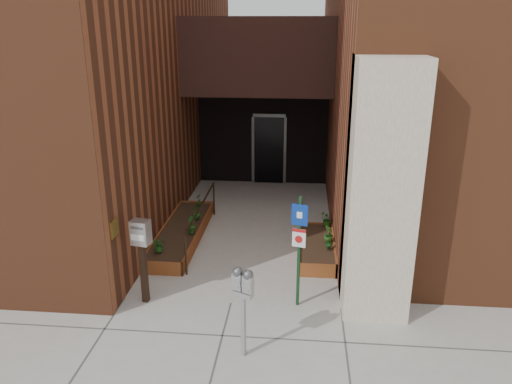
# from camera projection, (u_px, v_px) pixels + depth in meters

# --- Properties ---
(ground) EXTENTS (80.00, 80.00, 0.00)m
(ground) POSITION_uv_depth(u_px,v_px,m) (231.00, 303.00, 9.14)
(ground) COLOR #9E9991
(ground) RESTS_ON ground
(architecture) EXTENTS (20.00, 14.60, 10.00)m
(architecture) POSITION_uv_depth(u_px,v_px,m) (256.00, 17.00, 14.01)
(architecture) COLOR brown
(architecture) RESTS_ON ground
(planter_left) EXTENTS (0.90, 3.60, 0.30)m
(planter_left) POSITION_uv_depth(u_px,v_px,m) (182.00, 234.00, 11.77)
(planter_left) COLOR brown
(planter_left) RESTS_ON ground
(planter_right) EXTENTS (0.80, 2.20, 0.30)m
(planter_right) POSITION_uv_depth(u_px,v_px,m) (316.00, 248.00, 11.02)
(planter_right) COLOR brown
(planter_right) RESTS_ON ground
(handrail) EXTENTS (0.04, 3.34, 0.90)m
(handrail) POSITION_uv_depth(u_px,v_px,m) (201.00, 211.00, 11.48)
(handrail) COLOR black
(handrail) RESTS_ON ground
(parking_meter) EXTENTS (0.34, 0.24, 1.49)m
(parking_meter) POSITION_uv_depth(u_px,v_px,m) (243.00, 289.00, 7.35)
(parking_meter) COLOR #A0A0A2
(parking_meter) RESTS_ON ground
(sign_post) EXTENTS (0.28, 0.10, 2.11)m
(sign_post) POSITION_uv_depth(u_px,v_px,m) (299.00, 240.00, 8.66)
(sign_post) COLOR #13361C
(sign_post) RESTS_ON ground
(payment_dropbox) EXTENTS (0.36, 0.29, 1.60)m
(payment_dropbox) POSITION_uv_depth(u_px,v_px,m) (142.00, 244.00, 8.83)
(payment_dropbox) COLOR black
(payment_dropbox) RESTS_ON ground
(shrub_left_a) EXTENTS (0.41, 0.41, 0.32)m
(shrub_left_a) POSITION_uv_depth(u_px,v_px,m) (159.00, 244.00, 10.46)
(shrub_left_a) COLOR #22601B
(shrub_left_a) RESTS_ON planter_left
(shrub_left_b) EXTENTS (0.28, 0.28, 0.38)m
(shrub_left_b) POSITION_uv_depth(u_px,v_px,m) (191.00, 225.00, 11.36)
(shrub_left_b) COLOR #1E5B1A
(shrub_left_b) RESTS_ON planter_left
(shrub_left_c) EXTENTS (0.23, 0.23, 0.33)m
(shrub_left_c) POSITION_uv_depth(u_px,v_px,m) (196.00, 212.00, 12.17)
(shrub_left_c) COLOR #1B5C1A
(shrub_left_c) RESTS_ON planter_left
(shrub_left_d) EXTENTS (0.22, 0.22, 0.33)m
(shrub_left_d) POSITION_uv_depth(u_px,v_px,m) (199.00, 200.00, 13.02)
(shrub_left_d) COLOR #1E601B
(shrub_left_d) RESTS_ON planter_left
(shrub_right_a) EXTENTS (0.25, 0.25, 0.36)m
(shrub_right_a) POSITION_uv_depth(u_px,v_px,m) (328.00, 234.00, 10.89)
(shrub_right_a) COLOR #275317
(shrub_right_a) RESTS_ON planter_right
(shrub_right_b) EXTENTS (0.21, 0.21, 0.38)m
(shrub_right_b) POSITION_uv_depth(u_px,v_px,m) (329.00, 241.00, 10.56)
(shrub_right_b) COLOR #164F18
(shrub_right_b) RESTS_ON planter_right
(shrub_right_c) EXTENTS (0.40, 0.40, 0.32)m
(shrub_right_c) POSITION_uv_depth(u_px,v_px,m) (327.00, 220.00, 11.74)
(shrub_right_c) COLOR #1F5B1A
(shrub_right_c) RESTS_ON planter_right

